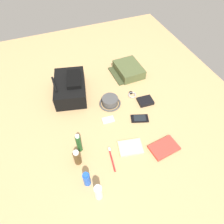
% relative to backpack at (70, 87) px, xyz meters
% --- Properties ---
extents(ground_plane, '(2.64, 2.02, 0.02)m').
position_rel_backpack_xyz_m(ground_plane, '(-0.32, -0.22, -0.08)').
color(ground_plane, tan).
rests_on(ground_plane, ground).
extents(backpack, '(0.39, 0.30, 0.15)m').
position_rel_backpack_xyz_m(backpack, '(0.00, 0.00, 0.00)').
color(backpack, black).
rests_on(backpack, ground_plane).
extents(toiletry_pouch, '(0.26, 0.25, 0.08)m').
position_rel_backpack_xyz_m(toiletry_pouch, '(0.07, -0.52, -0.03)').
color(toiletry_pouch, '#47512D').
rests_on(toiletry_pouch, ground_plane).
extents(bucket_hat, '(0.16, 0.16, 0.06)m').
position_rel_backpack_xyz_m(bucket_hat, '(-0.21, -0.24, -0.04)').
color(bucket_hat, '#434343').
rests_on(bucket_hat, ground_plane).
extents(toothpaste_tube, '(0.04, 0.04, 0.14)m').
position_rel_backpack_xyz_m(toothpaste_tube, '(-0.82, 0.05, -0.00)').
color(toothpaste_tube, white).
rests_on(toothpaste_tube, ground_plane).
extents(deodorant_spray, '(0.04, 0.04, 0.12)m').
position_rel_backpack_xyz_m(deodorant_spray, '(-0.73, 0.09, -0.01)').
color(deodorant_spray, blue).
rests_on(deodorant_spray, ground_plane).
extents(cologne_bottle, '(0.04, 0.04, 0.12)m').
position_rel_backpack_xyz_m(cologne_bottle, '(-0.59, 0.10, -0.01)').
color(cologne_bottle, '#473319').
rests_on(cologne_bottle, ground_plane).
extents(shampoo_bottle, '(0.03, 0.03, 0.16)m').
position_rel_backpack_xyz_m(shampoo_bottle, '(-0.51, 0.07, 0.01)').
color(shampoo_bottle, '#19471E').
rests_on(shampoo_bottle, ground_plane).
extents(paperback_novel, '(0.14, 0.19, 0.02)m').
position_rel_backpack_xyz_m(paperback_novel, '(-0.69, -0.43, -0.06)').
color(paperback_novel, red).
rests_on(paperback_novel, ground_plane).
extents(cell_phone, '(0.10, 0.14, 0.01)m').
position_rel_backpack_xyz_m(cell_phone, '(-0.42, -0.39, -0.06)').
color(cell_phone, black).
rests_on(cell_phone, ground_plane).
extents(media_player, '(0.06, 0.09, 0.01)m').
position_rel_backpack_xyz_m(media_player, '(-0.35, -0.18, -0.06)').
color(media_player, '#B7B7BC').
rests_on(media_player, ground_plane).
extents(wristwatch, '(0.07, 0.06, 0.01)m').
position_rel_backpack_xyz_m(wristwatch, '(-0.19, -0.44, -0.06)').
color(wristwatch, '#99999E').
rests_on(wristwatch, ground_plane).
extents(toothbrush, '(0.16, 0.03, 0.02)m').
position_rel_backpack_xyz_m(toothbrush, '(-0.64, -0.09, -0.06)').
color(toothbrush, red).
rests_on(toothbrush, ground_plane).
extents(wallet, '(0.10, 0.12, 0.02)m').
position_rel_backpack_xyz_m(wallet, '(-0.29, -0.50, -0.05)').
color(wallet, black).
rests_on(wallet, ground_plane).
extents(notepad, '(0.14, 0.17, 0.02)m').
position_rel_backpack_xyz_m(notepad, '(-0.61, -0.23, -0.06)').
color(notepad, beige).
rests_on(notepad, ground_plane).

